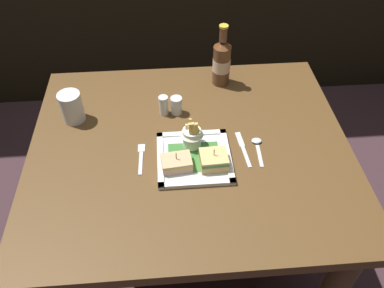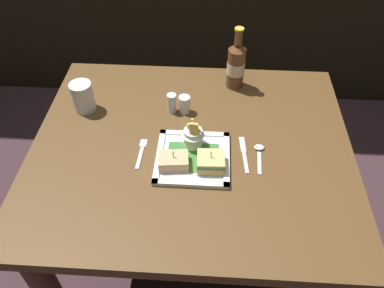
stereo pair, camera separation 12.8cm
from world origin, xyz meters
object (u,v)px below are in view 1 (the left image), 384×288
sandwich_half_right (214,160)px  spoon (257,145)px  salt_shaker (164,106)px  pepper_shaker (176,106)px  dining_table (190,173)px  knife (243,147)px  sandwich_half_left (176,163)px  water_glass (72,109)px  fries_cup (192,135)px  fork (141,157)px  square_plate (194,158)px  beer_bottle (222,62)px

sandwich_half_right → spoon: (0.16, 0.08, -0.03)m
salt_shaker → pepper_shaker: salt_shaker is taller
sandwich_half_right → salt_shaker: 0.32m
dining_table → knife: 0.23m
sandwich_half_left → spoon: (0.28, 0.08, -0.02)m
knife → water_glass: bearing=161.7°
fries_cup → water_glass: (-0.42, 0.18, -0.01)m
spoon → water_glass: bearing=163.6°
fork → square_plate: bearing=-7.9°
dining_table → sandwich_half_right: sandwich_half_right is taller
sandwich_half_left → square_plate: bearing=32.2°
sandwich_half_left → fork: sandwich_half_left is taller
spoon → pepper_shaker: pepper_shaker is taller
beer_bottle → knife: beer_bottle is taller
beer_bottle → sandwich_half_left: bearing=-114.0°
water_glass → square_plate: bearing=-29.2°
spoon → pepper_shaker: 0.33m
sandwich_half_left → pepper_shaker: 0.28m
spoon → sandwich_half_left: bearing=-163.5°
knife → beer_bottle: bearing=94.2°
salt_shaker → square_plate: bearing=-69.1°
dining_table → spoon: bearing=-4.6°
sandwich_half_left → fork: bearing=151.8°
sandwich_half_left → knife: size_ratio=0.61×
fork → dining_table: bearing=13.4°
square_plate → fries_cup: bearing=92.5°
dining_table → square_plate: 0.16m
pepper_shaker → fries_cup: bearing=-77.0°
dining_table → pepper_shaker: pepper_shaker is taller
sandwich_half_left → beer_bottle: (0.20, 0.45, 0.07)m
fries_cup → salt_shaker: (-0.09, 0.18, -0.03)m
dining_table → sandwich_half_right: size_ratio=12.18×
fork → salt_shaker: salt_shaker is taller
square_plate → knife: bearing=13.2°
fork → spoon: (0.40, 0.02, 0.00)m
sandwich_half_left → spoon: bearing=16.5°
sandwich_half_left → knife: sandwich_half_left is taller
square_plate → dining_table: bearing=97.8°
dining_table → spoon: spoon is taller
water_glass → fork: bearing=-40.7°
water_glass → spoon: 0.67m
sandwich_half_left → beer_bottle: beer_bottle is taller
sandwich_half_right → water_glass: bearing=150.4°
sandwich_half_left → salt_shaker: size_ratio=1.34×
sandwich_half_left → sandwich_half_right: bearing=0.0°
dining_table → beer_bottle: bearing=66.7°
fries_cup → water_glass: size_ratio=1.03×
square_plate → salt_shaker: (-0.09, 0.24, 0.03)m
knife → spoon: size_ratio=1.27×
square_plate → sandwich_half_left: sandwich_half_left is taller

